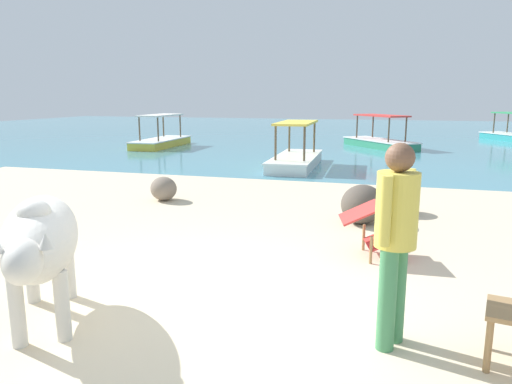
{
  "coord_description": "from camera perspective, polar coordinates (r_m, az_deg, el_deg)",
  "views": [
    {
      "loc": [
        1.67,
        -3.95,
        1.99
      ],
      "look_at": [
        -0.37,
        3.0,
        0.55
      ],
      "focal_mm": 33.59,
      "sensor_mm": 36.0,
      "label": 1
    }
  ],
  "objects": [
    {
      "name": "shore_rock_small",
      "position": [
        9.33,
        -10.95,
        0.4
      ],
      "size": [
        0.76,
        0.75,
        0.46
      ],
      "primitive_type": "ellipsoid",
      "rotation": [
        0.0,
        0.0,
        2.38
      ],
      "color": "gray",
      "rests_on": "sand_beach"
    },
    {
      "name": "boat_yellow",
      "position": [
        19.82,
        -11.21,
        6.11
      ],
      "size": [
        1.31,
        3.72,
        1.29
      ],
      "rotation": [
        0.0,
        0.0,
        4.76
      ],
      "color": "gold",
      "rests_on": "water_surface"
    },
    {
      "name": "shore_rock_large",
      "position": [
        7.67,
        12.55,
        -1.42
      ],
      "size": [
        0.76,
        0.88,
        0.61
      ],
      "primitive_type": "ellipsoid",
      "rotation": [
        0.0,
        0.0,
        1.44
      ],
      "color": "brown",
      "rests_on": "sand_beach"
    },
    {
      "name": "person_standing",
      "position": [
        3.83,
        16.3,
        -4.42
      ],
      "size": [
        0.32,
        0.48,
        1.62
      ],
      "rotation": [
        0.0,
        0.0,
        2.74
      ],
      "color": "#428956",
      "rests_on": "sand_beach"
    },
    {
      "name": "boat_green",
      "position": [
        19.72,
        14.52,
        5.94
      ],
      "size": [
        3.14,
        3.63,
        1.29
      ],
      "rotation": [
        0.0,
        0.0,
        5.36
      ],
      "color": "#338E66",
      "rests_on": "water_surface"
    },
    {
      "name": "water_surface",
      "position": [
        26.08,
        12.72,
        6.59
      ],
      "size": [
        60.0,
        36.0,
        0.03
      ],
      "primitive_type": "cube",
      "color": "teal",
      "rests_on": "ground"
    },
    {
      "name": "shore_rock_medium",
      "position": [
        8.48,
        16.92,
        -1.12
      ],
      "size": [
        0.68,
        0.76,
        0.41
      ],
      "primitive_type": "ellipsoid",
      "rotation": [
        0.0,
        0.0,
        1.11
      ],
      "color": "#6B5B4C",
      "rests_on": "sand_beach"
    },
    {
      "name": "cow",
      "position": [
        4.5,
        -24.3,
        -5.12
      ],
      "size": [
        1.5,
        1.91,
        1.15
      ],
      "rotation": [
        0.0,
        0.0,
        5.31
      ],
      "color": "beige",
      "rests_on": "sand_beach"
    },
    {
      "name": "deck_chair_near",
      "position": [
        6.06,
        13.66,
        -4.04
      ],
      "size": [
        0.87,
        0.7,
        0.68
      ],
      "rotation": [
        0.0,
        0.0,
        0.23
      ],
      "color": "#A37A4C",
      "rests_on": "sand_beach"
    },
    {
      "name": "boat_white",
      "position": [
        13.81,
        4.78,
        4.14
      ],
      "size": [
        1.33,
        3.72,
        1.29
      ],
      "rotation": [
        0.0,
        0.0,
        4.76
      ],
      "color": "white",
      "rests_on": "water_surface"
    },
    {
      "name": "sand_beach",
      "position": [
        4.72,
        -6.11,
        -13.49
      ],
      "size": [
        18.0,
        14.0,
        0.04
      ],
      "primitive_type": "cube",
      "color": "beige",
      "rests_on": "ground"
    }
  ]
}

